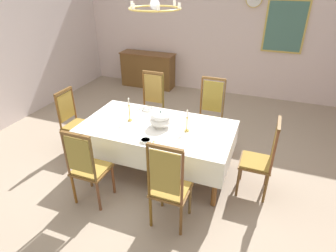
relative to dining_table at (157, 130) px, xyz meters
name	(u,v)px	position (x,y,z in m)	size (l,w,h in m)	color
ground	(160,166)	(0.00, 0.07, -0.71)	(6.75, 7.09, 0.04)	tan
back_wall	(216,30)	(0.00, 3.66, 0.83)	(6.75, 0.08, 3.05)	silver
dining_table	(157,130)	(0.00, 0.00, 0.00)	(2.19, 1.17, 0.76)	brown
tablecloth	(157,132)	(0.00, 0.00, -0.02)	(2.21, 1.19, 0.39)	white
chair_south_a	(88,166)	(-0.55, -0.99, -0.12)	(0.44, 0.42, 1.12)	brown
chair_north_a	(151,105)	(-0.55, 0.99, -0.09)	(0.44, 0.42, 1.19)	brown
chair_south_b	(169,186)	(0.56, -0.99, -0.09)	(0.44, 0.42, 1.20)	brown
chair_north_b	(210,114)	(0.56, 1.00, -0.08)	(0.44, 0.42, 1.22)	brown
chair_head_west	(75,121)	(-1.50, 0.00, -0.12)	(0.42, 0.44, 1.10)	brown
chair_head_east	(262,157)	(1.50, 0.00, -0.11)	(0.42, 0.44, 1.13)	brown
soup_tureen	(161,119)	(0.05, 0.00, 0.20)	(0.32, 0.32, 0.25)	white
candlestick_west	(129,112)	(-0.45, 0.00, 0.23)	(0.07, 0.07, 0.37)	gold
candlestick_east	(187,123)	(0.45, 0.00, 0.21)	(0.07, 0.07, 0.33)	gold
bowl_near_left	(146,140)	(0.03, -0.47, 0.10)	(0.14, 0.14, 0.03)	white
bowl_near_right	(148,109)	(-0.36, 0.44, 0.10)	(0.18, 0.18, 0.03)	white
spoon_primary	(153,142)	(0.13, -0.44, 0.08)	(0.03, 0.18, 0.01)	gold
spoon_secondary	(142,108)	(-0.47, 0.47, 0.08)	(0.06, 0.17, 0.01)	gold
sideboard	(148,70)	(-1.69, 3.34, -0.24)	(1.44, 0.48, 0.90)	brown
framed_painting	(285,27)	(1.53, 3.59, 1.01)	(0.87, 0.05, 1.12)	#D1B251
chandelier	(155,7)	(0.00, 0.00, 1.68)	(0.65, 0.64, 0.66)	gold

